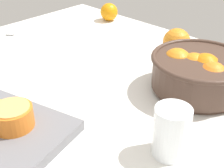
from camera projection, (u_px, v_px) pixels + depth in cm
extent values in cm
cube|color=white|center=(104.00, 120.00, 72.09)|extent=(137.61, 109.60, 3.00)
cylinder|color=#473328|center=(196.00, 89.00, 79.97)|extent=(21.09, 21.09, 1.20)
cylinder|color=#473328|center=(199.00, 73.00, 77.72)|extent=(22.93, 22.93, 7.68)
torus|color=#473328|center=(201.00, 59.00, 75.77)|extent=(24.13, 24.13, 1.20)
sphere|color=orange|center=(212.00, 77.00, 73.53)|extent=(7.24, 7.24, 7.24)
sphere|color=orange|center=(205.00, 68.00, 77.38)|extent=(7.68, 7.68, 7.68)
sphere|color=orange|center=(201.00, 61.00, 83.62)|extent=(7.11, 7.11, 7.11)
sphere|color=orange|center=(193.00, 66.00, 78.23)|extent=(6.79, 6.79, 6.79)
sphere|color=orange|center=(177.00, 63.00, 79.61)|extent=(7.64, 7.64, 7.64)
sphere|color=orange|center=(175.00, 77.00, 75.75)|extent=(7.33, 7.33, 7.33)
sphere|color=orange|center=(210.00, 86.00, 71.81)|extent=(6.88, 6.88, 6.88)
cylinder|color=white|center=(171.00, 132.00, 58.00)|extent=(6.88, 6.88, 10.20)
cylinder|color=gold|center=(170.00, 140.00, 58.95)|extent=(6.05, 6.05, 6.49)
cylinder|color=orange|center=(7.00, 118.00, 64.12)|extent=(6.65, 6.65, 2.86)
cylinder|color=#F7B564|center=(6.00, 111.00, 63.31)|extent=(5.85, 5.85, 0.30)
cylinder|color=orange|center=(13.00, 117.00, 62.98)|extent=(8.37, 8.37, 4.37)
cylinder|color=#F8B65E|center=(11.00, 108.00, 61.80)|extent=(7.36, 7.36, 0.30)
sphere|color=orange|center=(176.00, 42.00, 96.75)|extent=(8.48, 8.48, 8.48)
sphere|color=orange|center=(109.00, 12.00, 124.98)|extent=(6.93, 6.93, 6.93)
ellipsoid|color=silver|center=(11.00, 34.00, 112.78)|extent=(3.66, 3.91, 1.00)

